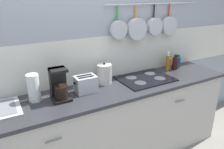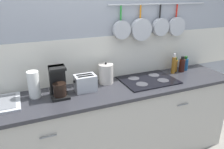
% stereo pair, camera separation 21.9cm
% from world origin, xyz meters
% --- Properties ---
extents(wall_back, '(7.20, 0.15, 2.60)m').
position_xyz_m(wall_back, '(0.00, 0.33, 1.28)').
color(wall_back, '#999EA8').
rests_on(wall_back, ground_plane).
extents(cabinet_base, '(2.81, 0.56, 0.89)m').
position_xyz_m(cabinet_base, '(0.00, -0.00, 0.45)').
color(cabinet_base, '#B7B2A8').
rests_on(cabinet_base, ground_plane).
extents(countertop, '(2.85, 0.58, 0.03)m').
position_xyz_m(countertop, '(0.00, 0.00, 0.91)').
color(countertop, '#2D2D33').
rests_on(countertop, cabinet_base).
extents(paper_towel_roll, '(0.11, 0.11, 0.26)m').
position_xyz_m(paper_towel_roll, '(-0.75, 0.11, 1.05)').
color(paper_towel_roll, white).
rests_on(paper_towel_roll, countertop).
extents(coffee_maker, '(0.16, 0.20, 0.29)m').
position_xyz_m(coffee_maker, '(-0.53, 0.05, 1.05)').
color(coffee_maker, black).
rests_on(coffee_maker, countertop).
extents(toaster, '(0.23, 0.15, 0.17)m').
position_xyz_m(toaster, '(-0.26, 0.07, 1.01)').
color(toaster, '#B7BABF').
rests_on(toaster, countertop).
extents(kettle, '(0.16, 0.16, 0.24)m').
position_xyz_m(kettle, '(0.00, 0.17, 1.03)').
color(kettle, beige).
rests_on(kettle, countertop).
extents(cooktop, '(0.60, 0.46, 0.01)m').
position_xyz_m(cooktop, '(0.46, 0.05, 0.93)').
color(cooktop, black).
rests_on(cooktop, countertop).
extents(bottle_sesame_oil, '(0.05, 0.05, 0.25)m').
position_xyz_m(bottle_sesame_oil, '(0.87, 0.13, 1.03)').
color(bottle_sesame_oil, '#8C5919').
rests_on(bottle_sesame_oil, countertop).
extents(bottle_cooking_wine, '(0.05, 0.05, 0.18)m').
position_xyz_m(bottle_cooking_wine, '(0.93, 0.18, 1.01)').
color(bottle_cooking_wine, '#8C5919').
rests_on(bottle_cooking_wine, countertop).
extents(bottle_dish_soap, '(0.07, 0.07, 0.20)m').
position_xyz_m(bottle_dish_soap, '(1.01, 0.14, 1.01)').
color(bottle_dish_soap, '#33140F').
rests_on(bottle_dish_soap, countertop).
extents(bottle_vinegar, '(0.07, 0.07, 0.18)m').
position_xyz_m(bottle_vinegar, '(1.09, 0.18, 1.00)').
color(bottle_vinegar, navy).
rests_on(bottle_vinegar, countertop).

